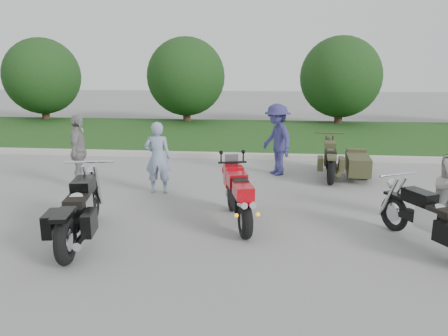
# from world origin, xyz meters

# --- Properties ---
(ground) EXTENTS (80.00, 80.00, 0.00)m
(ground) POSITION_xyz_m (0.00, 0.00, 0.00)
(ground) COLOR gray
(ground) RESTS_ON ground
(curb) EXTENTS (60.00, 0.30, 0.15)m
(curb) POSITION_xyz_m (0.00, 6.00, 0.07)
(curb) COLOR #B9B7AE
(curb) RESTS_ON ground
(grass_strip) EXTENTS (60.00, 8.00, 0.14)m
(grass_strip) POSITION_xyz_m (0.00, 10.15, 0.07)
(grass_strip) COLOR #2D5D1F
(grass_strip) RESTS_ON ground
(tree_far_left) EXTENTS (3.60, 3.60, 4.00)m
(tree_far_left) POSITION_xyz_m (-10.00, 13.50, 2.19)
(tree_far_left) COLOR #3F2B1C
(tree_far_left) RESTS_ON ground
(tree_mid_left) EXTENTS (3.60, 3.60, 4.00)m
(tree_mid_left) POSITION_xyz_m (-3.00, 13.50, 2.19)
(tree_mid_left) COLOR #3F2B1C
(tree_mid_left) RESTS_ON ground
(tree_mid_right) EXTENTS (3.60, 3.60, 4.00)m
(tree_mid_right) POSITION_xyz_m (4.00, 13.50, 2.19)
(tree_mid_right) COLOR #3F2B1C
(tree_mid_right) RESTS_ON ground
(sportbike_red) EXTENTS (0.68, 1.94, 0.93)m
(sportbike_red) POSITION_xyz_m (0.41, 0.45, 0.55)
(sportbike_red) COLOR black
(sportbike_red) RESTS_ON ground
(cruiser_left) EXTENTS (0.68, 2.41, 0.93)m
(cruiser_left) POSITION_xyz_m (-2.01, -0.61, 0.48)
(cruiser_left) COLOR black
(cruiser_left) RESTS_ON ground
(cruiser_right) EXTENTS (1.13, 2.00, 0.84)m
(cruiser_right) POSITION_xyz_m (3.45, -0.33, 0.43)
(cruiser_right) COLOR black
(cruiser_right) RESTS_ON ground
(cruiser_sidecar) EXTENTS (1.16, 2.19, 0.84)m
(cruiser_sidecar) POSITION_xyz_m (2.81, 3.91, 0.39)
(cruiser_sidecar) COLOR black
(cruiser_sidecar) RESTS_ON ground
(person_stripe) EXTENTS (0.60, 0.42, 1.57)m
(person_stripe) POSITION_xyz_m (-1.48, 2.24, 0.78)
(person_stripe) COLOR #8191AF
(person_stripe) RESTS_ON ground
(person_denim) EXTENTS (1.15, 1.34, 1.80)m
(person_denim) POSITION_xyz_m (1.10, 4.15, 0.90)
(person_denim) COLOR navy
(person_denim) RESTS_ON ground
(person_back) EXTENTS (0.61, 1.04, 1.66)m
(person_back) POSITION_xyz_m (-3.36, 2.46, 0.83)
(person_back) COLOR gray
(person_back) RESTS_ON ground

